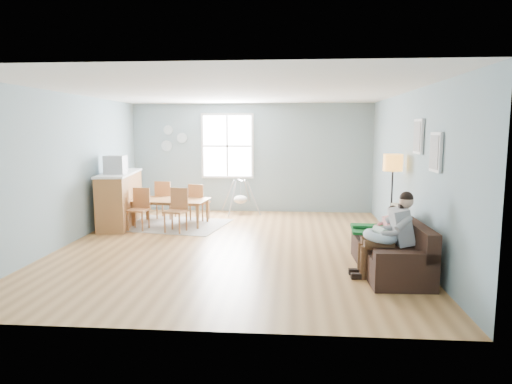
# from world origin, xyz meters

# --- Properties ---
(room) EXTENTS (8.40, 9.40, 3.90)m
(room) POSITION_xyz_m (0.00, 0.00, 2.42)
(room) COLOR #A16B39
(window) EXTENTS (1.32, 0.08, 1.62)m
(window) POSITION_xyz_m (-0.60, 3.46, 1.65)
(window) COLOR silver
(window) RESTS_ON room
(pictures) EXTENTS (0.05, 1.34, 0.74)m
(pictures) POSITION_xyz_m (2.97, -1.05, 1.85)
(pictures) COLOR silver
(pictures) RESTS_ON room
(wall_plates) EXTENTS (0.67, 0.02, 0.66)m
(wall_plates) POSITION_xyz_m (-2.00, 3.47, 1.83)
(wall_plates) COLOR #92A8B0
(wall_plates) RESTS_ON room
(sofa) EXTENTS (0.87, 1.90, 0.76)m
(sofa) POSITION_xyz_m (2.50, -1.30, 0.27)
(sofa) COLOR black
(sofa) RESTS_ON room
(green_throw) EXTENTS (0.91, 0.78, 0.04)m
(green_throw) POSITION_xyz_m (2.41, -0.68, 0.48)
(green_throw) COLOR #156029
(green_throw) RESTS_ON sofa
(beige_pillow) EXTENTS (0.18, 0.45, 0.44)m
(beige_pillow) POSITION_xyz_m (2.68, -0.80, 0.68)
(beige_pillow) COLOR beige
(beige_pillow) RESTS_ON sofa
(father) EXTENTS (0.86, 0.40, 1.22)m
(father) POSITION_xyz_m (2.39, -1.57, 0.65)
(father) COLOR gray
(father) RESTS_ON sofa
(nursing_pillow) EXTENTS (0.50, 0.49, 0.19)m
(nursing_pillow) POSITION_xyz_m (2.25, -1.57, 0.59)
(nursing_pillow) COLOR silver
(nursing_pillow) RESTS_ON father
(infant) EXTENTS (0.19, 0.33, 0.12)m
(infant) POSITION_xyz_m (2.25, -1.54, 0.66)
(infant) COLOR silver
(infant) RESTS_ON nursing_pillow
(toddler) EXTENTS (0.49, 0.26, 0.75)m
(toddler) POSITION_xyz_m (2.43, -1.12, 0.64)
(toddler) COLOR white
(toddler) RESTS_ON sofa
(floor_lamp) EXTENTS (0.33, 0.33, 1.63)m
(floor_lamp) POSITION_xyz_m (2.76, 0.16, 1.35)
(floor_lamp) COLOR black
(floor_lamp) RESTS_ON room
(storage_cube) EXTENTS (0.46, 0.43, 0.46)m
(storage_cube) POSITION_xyz_m (2.69, -1.57, 0.23)
(storage_cube) COLOR silver
(storage_cube) RESTS_ON room
(rug) EXTENTS (2.58, 2.13, 0.01)m
(rug) POSITION_xyz_m (-1.60, 1.68, 0.01)
(rug) COLOR #9E9A90
(rug) RESTS_ON room
(dining_table) EXTENTS (1.66, 1.03, 0.56)m
(dining_table) POSITION_xyz_m (-1.60, 1.68, 0.28)
(dining_table) COLOR #986431
(dining_table) RESTS_ON rug
(chair_sw) EXTENTS (0.43, 0.43, 0.86)m
(chair_sw) POSITION_xyz_m (-2.11, 1.19, 0.48)
(chair_sw) COLOR #9F6836
(chair_sw) RESTS_ON rug
(chair_se) EXTENTS (0.47, 0.47, 0.88)m
(chair_se) POSITION_xyz_m (-1.29, 1.05, 0.50)
(chair_se) COLOR #9F6836
(chair_se) RESTS_ON rug
(chair_nw) EXTENTS (0.45, 0.45, 0.89)m
(chair_nw) POSITION_xyz_m (-1.91, 2.31, 0.50)
(chair_nw) COLOR #9F6836
(chair_nw) RESTS_ON rug
(chair_ne) EXTENTS (0.47, 0.47, 0.84)m
(chair_ne) POSITION_xyz_m (-1.10, 2.17, 0.47)
(chair_ne) COLOR #9F6836
(chair_ne) RESTS_ON rug
(counter) EXTENTS (0.88, 2.11, 1.14)m
(counter) POSITION_xyz_m (-2.70, 1.65, 0.58)
(counter) COLOR #986431
(counter) RESTS_ON room
(monitor) EXTENTS (0.43, 0.41, 0.38)m
(monitor) POSITION_xyz_m (-2.63, 1.27, 1.34)
(monitor) COLOR #A7A8AC
(monitor) RESTS_ON counter
(baby_swing) EXTENTS (1.05, 1.06, 0.83)m
(baby_swing) POSITION_xyz_m (-0.23, 3.10, 0.38)
(baby_swing) COLOR #A7A8AC
(baby_swing) RESTS_ON room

